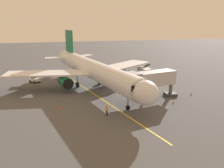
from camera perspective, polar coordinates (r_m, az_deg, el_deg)
The scene contains 13 objects.
ground_plane at distance 52.03m, azimuth -6.34°, elevation -0.99°, with size 220.00×220.00×0.00m, color #4C4C4F.
apron_lead_in_line at distance 45.60m, azimuth -2.89°, elevation -3.23°, with size 0.24×40.00×0.01m, color yellow.
airplane at distance 50.53m, azimuth -4.38°, elevation 3.25°, with size 33.77×39.86×11.50m.
jet_bridge at distance 43.57m, azimuth 8.11°, elevation 0.91°, with size 11.48×5.33×5.40m.
ground_crew_marshaller at distance 37.07m, azimuth -1.24°, elevation -6.14°, with size 0.47×0.45×1.71m.
ground_crew_wing_walker at distance 44.05m, azimuth 8.07°, elevation -2.82°, with size 0.41×0.47×1.71m.
belt_loader_near_nose at distance 70.16m, azimuth 7.55°, elevation 3.74°, with size 1.64×4.62×2.32m.
tug_portside at distance 59.21m, azimuth -17.64°, elevation 1.05°, with size 2.63×2.73×1.50m.
box_truck_starboard_side at distance 63.91m, azimuth 2.08°, elevation 3.38°, with size 4.12×4.93×2.62m.
box_truck_rear_apron at distance 59.99m, azimuth 7.81°, elevation 2.47°, with size 2.85×4.90×2.62m.
safety_cone_nose_left at distance 49.55m, azimuth 18.06°, elevation -2.15°, with size 0.32×0.32×0.55m, color #F2590F.
safety_cone_nose_right at distance 40.51m, azimuth -11.88°, elevation -5.52°, with size 0.32×0.32×0.55m, color #F2590F.
safety_cone_wing_port at distance 43.95m, azimuth 14.19°, elevation -4.02°, with size 0.32×0.32×0.55m, color #F2590F.
Camera 1 is at (6.22, 49.66, 14.26)m, focal length 39.14 mm.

